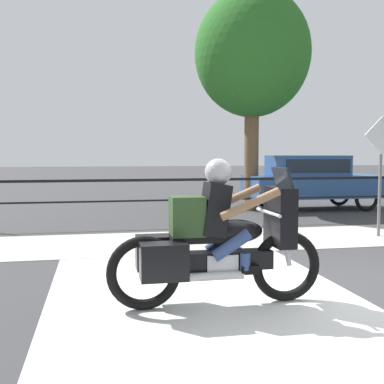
% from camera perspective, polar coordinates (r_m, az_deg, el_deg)
% --- Properties ---
extents(ground_plane, '(120.00, 120.00, 0.00)m').
position_cam_1_polar(ground_plane, '(6.35, 16.43, -10.67)').
color(ground_plane, '#38383A').
extents(sidewalk_band, '(44.00, 2.40, 0.01)m').
position_cam_1_polar(sidewalk_band, '(9.42, 6.76, -5.54)').
color(sidewalk_band, '#B7B2A8').
rests_on(sidewalk_band, ground).
extents(crosswalk_band, '(3.53, 6.00, 0.01)m').
position_cam_1_polar(crosswalk_band, '(5.60, 1.53, -12.52)').
color(crosswalk_band, silver).
rests_on(crosswalk_band, ground).
extents(fence_railing, '(36.00, 0.05, 1.09)m').
position_cam_1_polar(fence_railing, '(11.15, 3.75, 0.49)').
color(fence_railing, black).
rests_on(fence_railing, ground).
extents(motorcycle, '(2.38, 0.76, 1.60)m').
position_cam_1_polar(motorcycle, '(5.21, 2.81, -5.72)').
color(motorcycle, black).
rests_on(motorcycle, ground).
extents(parked_car, '(4.04, 1.74, 1.60)m').
position_cam_1_polar(parked_car, '(14.72, 13.97, 1.58)').
color(parked_car, '#284C84').
rests_on(parked_car, ground).
extents(street_sign, '(0.75, 0.06, 2.39)m').
position_cam_1_polar(street_sign, '(10.22, 21.48, 3.48)').
color(street_sign, slate).
rests_on(street_sign, ground).
extents(tree_behind_sign, '(3.31, 3.31, 6.35)m').
position_cam_1_polar(tree_behind_sign, '(14.39, 7.16, 15.88)').
color(tree_behind_sign, brown).
rests_on(tree_behind_sign, ground).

